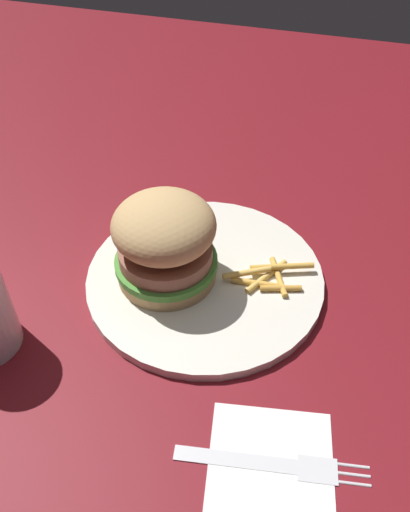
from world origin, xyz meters
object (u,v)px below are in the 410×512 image
object	(u,v)px
plate	(205,278)
fork	(273,463)
sandwich	(165,241)
fries_pile	(269,276)
napkin	(271,464)

from	to	relation	value
plate	fork	distance (m)	0.23
fork	sandwich	bearing A→B (deg)	131.42
fries_pile	plate	bearing A→B (deg)	-169.88
fries_pile	napkin	bearing A→B (deg)	-77.89
fries_pile	fork	xyz separation A→B (m)	(0.05, -0.21, -0.01)
plate	napkin	bearing A→B (deg)	-59.03
plate	napkin	size ratio (longest dim) A/B	2.52
sandwich	fries_pile	distance (m)	0.13
plate	sandwich	world-z (taller)	sandwich
fries_pile	sandwich	bearing A→B (deg)	-167.28
fries_pile	fork	distance (m)	0.22
plate	fries_pile	xyz separation A→B (m)	(0.07, 0.01, 0.01)
plate	sandwich	xyz separation A→B (m)	(-0.04, -0.01, 0.06)
fries_pile	fork	world-z (taller)	fries_pile
sandwich	napkin	distance (m)	0.25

